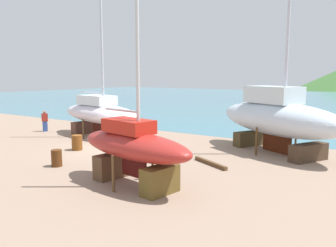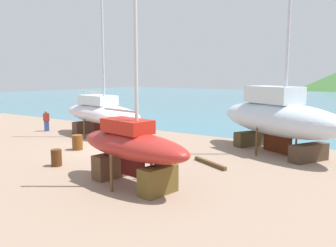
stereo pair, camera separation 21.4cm
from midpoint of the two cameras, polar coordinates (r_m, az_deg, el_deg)
ground_plane at (r=18.91m, az=-20.63°, el=-6.27°), size 48.45×48.45×0.00m
sea_water at (r=64.34m, az=20.34°, el=3.59°), size 142.90×79.52×0.01m
sailboat_far_slipway at (r=25.64m, az=-10.97°, el=1.75°), size 8.78×4.27×13.00m
sailboat_small_center at (r=13.99m, az=-5.67°, el=-3.93°), size 6.29×2.97×8.99m
sailboat_large_starboard at (r=20.78m, az=18.28°, el=0.96°), size 9.33×6.88×13.70m
worker at (r=29.25m, az=-19.60°, el=0.47°), size 0.39×0.50×1.69m
barrel_by_slipway at (r=17.96m, az=-17.94°, el=-5.51°), size 0.63×0.63×0.85m
barrel_tipped_right at (r=21.46m, az=-14.73°, el=-3.09°), size 0.89×0.89×0.92m
timber_long_fore at (r=17.49m, az=7.40°, el=-6.64°), size 2.34×1.33×0.19m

